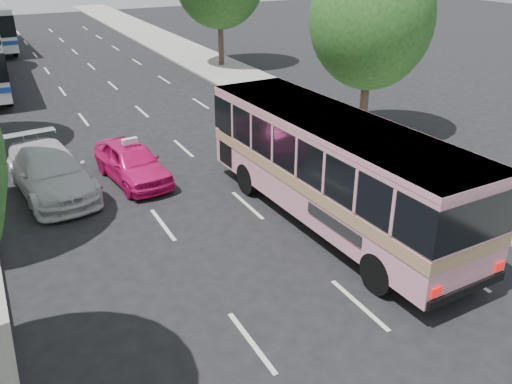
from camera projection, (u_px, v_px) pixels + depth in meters
ground at (281, 274)px, 14.16m from camera, size 120.00×120.00×0.00m
sidewalk_right at (240, 78)px, 33.75m from camera, size 4.00×90.00×0.12m
tree_right_near at (374, 13)px, 21.99m from camera, size 5.10×5.10×7.95m
pink_bus at (333, 161)px, 15.85m from camera, size 3.06×10.45×3.30m
pink_taxi at (132, 162)px, 19.34m from camera, size 2.16×4.34×1.42m
white_pickup at (50, 171)px, 18.40m from camera, size 2.75×5.54×1.55m
taxi_roof_sign at (130, 141)px, 19.00m from camera, size 0.57×0.24×0.18m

